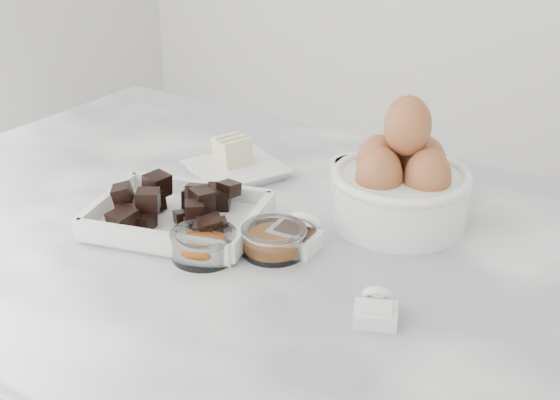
# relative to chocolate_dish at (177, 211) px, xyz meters

# --- Properties ---
(marble_slab) EXTENTS (1.20, 0.80, 0.04)m
(marble_slab) POSITION_rel_chocolate_dish_xyz_m (0.09, 0.05, -0.04)
(marble_slab) COLOR silver
(marble_slab) RESTS_ON cabinet
(chocolate_dish) EXTENTS (0.27, 0.23, 0.06)m
(chocolate_dish) POSITION_rel_chocolate_dish_xyz_m (0.00, 0.00, 0.00)
(chocolate_dish) COLOR white
(chocolate_dish) RESTS_ON marble_slab
(butter_plate) EXTENTS (0.18, 0.18, 0.06)m
(butter_plate) POSITION_rel_chocolate_dish_xyz_m (-0.05, 0.19, -0.01)
(butter_plate) COLOR white
(butter_plate) RESTS_ON marble_slab
(sugar_ramekin) EXTENTS (0.08, 0.08, 0.05)m
(sugar_ramekin) POSITION_rel_chocolate_dish_xyz_m (0.14, 0.24, 0.00)
(sugar_ramekin) COLOR white
(sugar_ramekin) RESTS_ON marble_slab
(egg_bowl) EXTENTS (0.19, 0.19, 0.18)m
(egg_bowl) POSITION_rel_chocolate_dish_xyz_m (0.24, 0.18, 0.04)
(egg_bowl) COLOR white
(egg_bowl) RESTS_ON marble_slab
(honey_bowl) EXTENTS (0.09, 0.09, 0.04)m
(honey_bowl) POSITION_rel_chocolate_dish_xyz_m (0.15, 0.01, -0.00)
(honey_bowl) COLOR white
(honey_bowl) RESTS_ON marble_slab
(zest_bowl) EXTENTS (0.09, 0.09, 0.04)m
(zest_bowl) POSITION_rel_chocolate_dish_xyz_m (0.08, -0.05, -0.00)
(zest_bowl) COLOR white
(zest_bowl) RESTS_ON marble_slab
(vanilla_spoon) EXTENTS (0.07, 0.08, 0.05)m
(vanilla_spoon) POSITION_rel_chocolate_dish_xyz_m (0.16, 0.05, -0.01)
(vanilla_spoon) COLOR white
(vanilla_spoon) RESTS_ON marble_slab
(salt_spoon) EXTENTS (0.06, 0.07, 0.04)m
(salt_spoon) POSITION_rel_chocolate_dish_xyz_m (0.33, -0.05, -0.01)
(salt_spoon) COLOR white
(salt_spoon) RESTS_ON marble_slab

